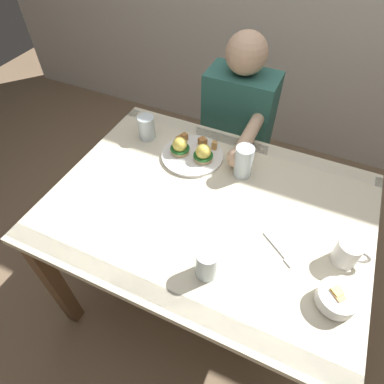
# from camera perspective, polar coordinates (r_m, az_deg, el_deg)

# --- Properties ---
(ground_plane) EXTENTS (6.00, 6.00, 0.00)m
(ground_plane) POSITION_cam_1_polar(r_m,az_deg,el_deg) (1.88, 1.96, -16.85)
(ground_plane) COLOR #7F664C
(dining_table) EXTENTS (1.20, 0.90, 0.74)m
(dining_table) POSITION_cam_1_polar(r_m,az_deg,el_deg) (1.33, 2.66, -5.12)
(dining_table) COLOR beige
(dining_table) RESTS_ON ground_plane
(eggs_benedict_plate) EXTENTS (0.27, 0.27, 0.09)m
(eggs_benedict_plate) POSITION_cam_1_polar(r_m,az_deg,el_deg) (1.43, 0.04, 6.94)
(eggs_benedict_plate) COLOR white
(eggs_benedict_plate) RESTS_ON dining_table
(fruit_bowl) EXTENTS (0.12, 0.12, 0.06)m
(fruit_bowl) POSITION_cam_1_polar(r_m,az_deg,el_deg) (1.10, 23.89, -16.60)
(fruit_bowl) COLOR white
(fruit_bowl) RESTS_ON dining_table
(coffee_mug) EXTENTS (0.11, 0.08, 0.09)m
(coffee_mug) POSITION_cam_1_polar(r_m,az_deg,el_deg) (1.18, 25.56, -9.45)
(coffee_mug) COLOR white
(coffee_mug) RESTS_ON dining_table
(fork) EXTENTS (0.13, 0.11, 0.00)m
(fork) POSITION_cam_1_polar(r_m,az_deg,el_deg) (1.16, 15.11, -9.91)
(fork) COLOR silver
(fork) RESTS_ON dining_table
(water_glass_near) EXTENTS (0.07, 0.07, 0.14)m
(water_glass_near) POSITION_cam_1_polar(r_m,az_deg,el_deg) (1.34, 8.94, 5.06)
(water_glass_near) COLOR silver
(water_glass_near) RESTS_ON dining_table
(water_glass_far) EXTENTS (0.08, 0.08, 0.11)m
(water_glass_far) POSITION_cam_1_polar(r_m,az_deg,el_deg) (1.53, -7.88, 10.82)
(water_glass_far) COLOR silver
(water_glass_far) RESTS_ON dining_table
(water_glass_extra) EXTENTS (0.07, 0.07, 0.11)m
(water_glass_extra) POSITION_cam_1_polar(r_m,az_deg,el_deg) (1.05, 2.63, -12.50)
(water_glass_extra) COLOR silver
(water_glass_extra) RESTS_ON dining_table
(diner_person) EXTENTS (0.34, 0.54, 1.14)m
(diner_person) POSITION_cam_1_polar(r_m,az_deg,el_deg) (1.75, 7.70, 10.66)
(diner_person) COLOR #33333D
(diner_person) RESTS_ON ground_plane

